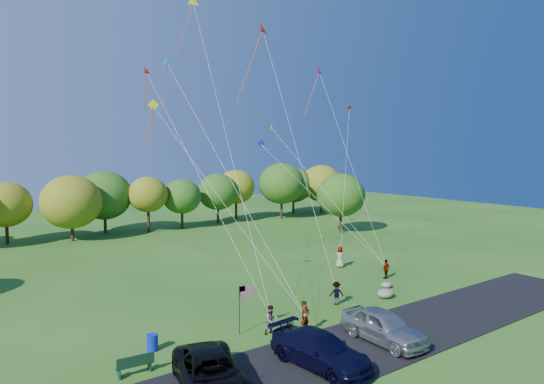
{
  "coord_description": "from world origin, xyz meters",
  "views": [
    {
      "loc": [
        -18.17,
        -21.42,
        10.51
      ],
      "look_at": [
        1.76,
        6.0,
        7.47
      ],
      "focal_mm": 32.0,
      "sensor_mm": 36.0,
      "label": 1
    }
  ],
  "objects_px": {
    "flyer_d": "(386,269)",
    "minivan_navy": "(320,350)",
    "minivan_silver": "(383,326)",
    "flyer_e": "(340,257)",
    "flyer_b": "(271,320)",
    "flyer_a": "(305,317)",
    "minivan_dark": "(211,373)",
    "flyer_c": "(336,293)",
    "park_bench": "(135,364)",
    "trash_barrel": "(152,343)"
  },
  "relations": [
    {
      "from": "flyer_d",
      "to": "minivan_navy",
      "type": "bearing_deg",
      "value": 22.95
    },
    {
      "from": "minivan_silver",
      "to": "flyer_d",
      "type": "xyz_separation_m",
      "value": [
        10.3,
        8.7,
        -0.16
      ]
    },
    {
      "from": "flyer_e",
      "to": "flyer_b",
      "type": "bearing_deg",
      "value": 92.28
    },
    {
      "from": "flyer_a",
      "to": "flyer_d",
      "type": "distance_m",
      "value": 13.81
    },
    {
      "from": "minivan_dark",
      "to": "flyer_b",
      "type": "bearing_deg",
      "value": 49.46
    },
    {
      "from": "flyer_c",
      "to": "minivan_dark",
      "type": "bearing_deg",
      "value": 51.1
    },
    {
      "from": "flyer_d",
      "to": "park_bench",
      "type": "relative_size",
      "value": 0.89
    },
    {
      "from": "flyer_e",
      "to": "park_bench",
      "type": "distance_m",
      "value": 23.99
    },
    {
      "from": "flyer_a",
      "to": "flyer_c",
      "type": "relative_size",
      "value": 1.18
    },
    {
      "from": "flyer_a",
      "to": "park_bench",
      "type": "relative_size",
      "value": 1.06
    },
    {
      "from": "flyer_a",
      "to": "flyer_b",
      "type": "bearing_deg",
      "value": 139.77
    },
    {
      "from": "minivan_navy",
      "to": "flyer_c",
      "type": "bearing_deg",
      "value": 35.69
    },
    {
      "from": "minivan_dark",
      "to": "park_bench",
      "type": "xyz_separation_m",
      "value": [
        -2.04,
        3.52,
        -0.35
      ]
    },
    {
      "from": "flyer_e",
      "to": "trash_barrel",
      "type": "height_order",
      "value": "flyer_e"
    },
    {
      "from": "flyer_e",
      "to": "park_bench",
      "type": "xyz_separation_m",
      "value": [
        -22.1,
        -9.32,
        -0.42
      ]
    },
    {
      "from": "minivan_navy",
      "to": "flyer_d",
      "type": "relative_size",
      "value": 3.54
    },
    {
      "from": "minivan_navy",
      "to": "flyer_b",
      "type": "bearing_deg",
      "value": 77.32
    },
    {
      "from": "flyer_a",
      "to": "trash_barrel",
      "type": "relative_size",
      "value": 2.15
    },
    {
      "from": "minivan_silver",
      "to": "trash_barrel",
      "type": "relative_size",
      "value": 5.96
    },
    {
      "from": "flyer_a",
      "to": "minivan_silver",
      "type": "bearing_deg",
      "value": -64.57
    },
    {
      "from": "minivan_navy",
      "to": "flyer_c",
      "type": "xyz_separation_m",
      "value": [
        7.18,
        6.44,
        -0.07
      ]
    },
    {
      "from": "minivan_dark",
      "to": "flyer_a",
      "type": "distance_m",
      "value": 8.18
    },
    {
      "from": "flyer_c",
      "to": "park_bench",
      "type": "distance_m",
      "value": 14.81
    },
    {
      "from": "flyer_d",
      "to": "trash_barrel",
      "type": "bearing_deg",
      "value": -1.39
    },
    {
      "from": "minivan_dark",
      "to": "flyer_c",
      "type": "height_order",
      "value": "minivan_dark"
    },
    {
      "from": "flyer_a",
      "to": "flyer_b",
      "type": "height_order",
      "value": "flyer_a"
    },
    {
      "from": "flyer_d",
      "to": "minivan_dark",
      "type": "bearing_deg",
      "value": 13.55
    },
    {
      "from": "flyer_a",
      "to": "flyer_c",
      "type": "bearing_deg",
      "value": 18.22
    },
    {
      "from": "flyer_e",
      "to": "trash_barrel",
      "type": "relative_size",
      "value": 2.15
    },
    {
      "from": "flyer_e",
      "to": "park_bench",
      "type": "height_order",
      "value": "flyer_e"
    },
    {
      "from": "minivan_dark",
      "to": "flyer_d",
      "type": "bearing_deg",
      "value": 38.06
    },
    {
      "from": "flyer_a",
      "to": "park_bench",
      "type": "height_order",
      "value": "flyer_a"
    },
    {
      "from": "flyer_a",
      "to": "flyer_b",
      "type": "xyz_separation_m",
      "value": [
        -1.66,
        0.98,
        -0.1
      ]
    },
    {
      "from": "minivan_silver",
      "to": "flyer_c",
      "type": "xyz_separation_m",
      "value": [
        2.44,
        6.23,
        -0.15
      ]
    },
    {
      "from": "flyer_a",
      "to": "flyer_b",
      "type": "relative_size",
      "value": 1.12
    },
    {
      "from": "flyer_b",
      "to": "flyer_a",
      "type": "bearing_deg",
      "value": -26.04
    },
    {
      "from": "flyer_d",
      "to": "trash_barrel",
      "type": "distance_m",
      "value": 20.95
    },
    {
      "from": "flyer_b",
      "to": "trash_barrel",
      "type": "height_order",
      "value": "flyer_b"
    },
    {
      "from": "minivan_dark",
      "to": "flyer_a",
      "type": "bearing_deg",
      "value": 37.31
    },
    {
      "from": "flyer_b",
      "to": "minivan_navy",
      "type": "bearing_deg",
      "value": -92.0
    },
    {
      "from": "flyer_d",
      "to": "park_bench",
      "type": "bearing_deg",
      "value": 3.48
    },
    {
      "from": "minivan_silver",
      "to": "trash_barrel",
      "type": "xyz_separation_m",
      "value": [
        -10.52,
        6.41,
        -0.51
      ]
    },
    {
      "from": "minivan_dark",
      "to": "flyer_a",
      "type": "xyz_separation_m",
      "value": [
        7.66,
        2.86,
        0.07
      ]
    },
    {
      "from": "flyer_c",
      "to": "park_bench",
      "type": "xyz_separation_m",
      "value": [
        -14.67,
        -1.98,
        -0.27
      ]
    },
    {
      "from": "flyer_b",
      "to": "park_bench",
      "type": "relative_size",
      "value": 0.95
    },
    {
      "from": "minivan_silver",
      "to": "flyer_a",
      "type": "distance_m",
      "value": 4.4
    },
    {
      "from": "flyer_c",
      "to": "flyer_e",
      "type": "bearing_deg",
      "value": -107.71
    },
    {
      "from": "minivan_dark",
      "to": "flyer_a",
      "type": "height_order",
      "value": "flyer_a"
    },
    {
      "from": "flyer_e",
      "to": "trash_barrel",
      "type": "distance_m",
      "value": 21.62
    },
    {
      "from": "flyer_b",
      "to": "flyer_c",
      "type": "distance_m",
      "value": 6.84
    }
  ]
}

